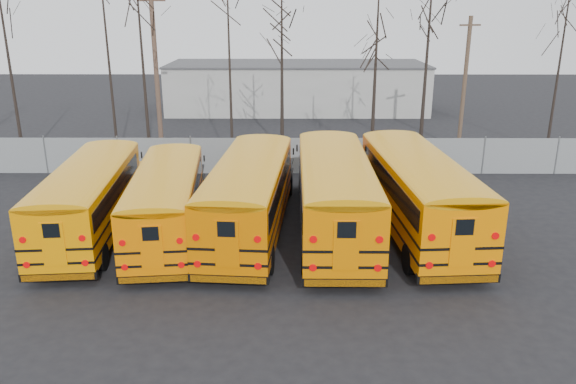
{
  "coord_description": "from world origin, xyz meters",
  "views": [
    {
      "loc": [
        1.45,
        -17.76,
        8.75
      ],
      "look_at": [
        1.35,
        3.87,
        1.6
      ],
      "focal_mm": 35.0,
      "sensor_mm": 36.0,
      "label": 1
    }
  ],
  "objects_px": {
    "bus_a": "(91,193)",
    "bus_e": "(417,187)",
    "utility_pole_right": "(465,82)",
    "bus_b": "(167,196)",
    "utility_pole_left": "(156,68)",
    "bus_d": "(335,188)",
    "bus_c": "(250,189)"
  },
  "relations": [
    {
      "from": "bus_a",
      "to": "bus_e",
      "type": "bearing_deg",
      "value": -3.45
    },
    {
      "from": "bus_c",
      "to": "bus_a",
      "type": "bearing_deg",
      "value": -174.52
    },
    {
      "from": "utility_pole_left",
      "to": "utility_pole_right",
      "type": "relative_size",
      "value": 1.19
    },
    {
      "from": "bus_a",
      "to": "utility_pole_left",
      "type": "bearing_deg",
      "value": 87.68
    },
    {
      "from": "bus_a",
      "to": "bus_d",
      "type": "height_order",
      "value": "bus_d"
    },
    {
      "from": "bus_b",
      "to": "utility_pole_right",
      "type": "xyz_separation_m",
      "value": [
        15.79,
        14.87,
        2.54
      ]
    },
    {
      "from": "bus_b",
      "to": "utility_pole_left",
      "type": "xyz_separation_m",
      "value": [
        -3.76,
        15.63,
        3.33
      ]
    },
    {
      "from": "bus_b",
      "to": "bus_c",
      "type": "height_order",
      "value": "bus_c"
    },
    {
      "from": "bus_e",
      "to": "utility_pole_right",
      "type": "distance_m",
      "value": 15.65
    },
    {
      "from": "bus_a",
      "to": "bus_e",
      "type": "height_order",
      "value": "bus_e"
    },
    {
      "from": "bus_b",
      "to": "bus_c",
      "type": "bearing_deg",
      "value": 0.54
    },
    {
      "from": "bus_a",
      "to": "bus_b",
      "type": "xyz_separation_m",
      "value": [
        3.08,
        -0.23,
        -0.05
      ]
    },
    {
      "from": "bus_b",
      "to": "utility_pole_right",
      "type": "distance_m",
      "value": 21.84
    },
    {
      "from": "utility_pole_right",
      "to": "bus_c",
      "type": "bearing_deg",
      "value": -149.54
    },
    {
      "from": "bus_b",
      "to": "bus_e",
      "type": "distance_m",
      "value": 9.91
    },
    {
      "from": "bus_e",
      "to": "utility_pole_left",
      "type": "distance_m",
      "value": 20.57
    },
    {
      "from": "bus_a",
      "to": "bus_d",
      "type": "xyz_separation_m",
      "value": [
        9.67,
        0.09,
        0.19
      ]
    },
    {
      "from": "bus_a",
      "to": "bus_b",
      "type": "bearing_deg",
      "value": -9.21
    },
    {
      "from": "bus_a",
      "to": "utility_pole_right",
      "type": "bearing_deg",
      "value": 32.95
    },
    {
      "from": "bus_a",
      "to": "bus_c",
      "type": "relative_size",
      "value": 0.94
    },
    {
      "from": "bus_a",
      "to": "bus_b",
      "type": "relative_size",
      "value": 1.03
    },
    {
      "from": "bus_d",
      "to": "bus_e",
      "type": "distance_m",
      "value": 3.31
    },
    {
      "from": "bus_c",
      "to": "bus_e",
      "type": "bearing_deg",
      "value": 6.0
    },
    {
      "from": "bus_b",
      "to": "bus_d",
      "type": "xyz_separation_m",
      "value": [
        6.59,
        0.32,
        0.24
      ]
    },
    {
      "from": "bus_b",
      "to": "utility_pole_left",
      "type": "relative_size",
      "value": 1.07
    },
    {
      "from": "bus_b",
      "to": "bus_a",
      "type": "bearing_deg",
      "value": 169.83
    },
    {
      "from": "bus_d",
      "to": "utility_pole_right",
      "type": "distance_m",
      "value": 17.36
    },
    {
      "from": "bus_e",
      "to": "utility_pole_right",
      "type": "height_order",
      "value": "utility_pole_right"
    },
    {
      "from": "utility_pole_left",
      "to": "utility_pole_right",
      "type": "height_order",
      "value": "utility_pole_left"
    },
    {
      "from": "utility_pole_left",
      "to": "bus_c",
      "type": "bearing_deg",
      "value": -69.0
    },
    {
      "from": "bus_c",
      "to": "utility_pole_left",
      "type": "relative_size",
      "value": 1.17
    },
    {
      "from": "utility_pole_right",
      "to": "bus_b",
      "type": "bearing_deg",
      "value": -155.39
    }
  ]
}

